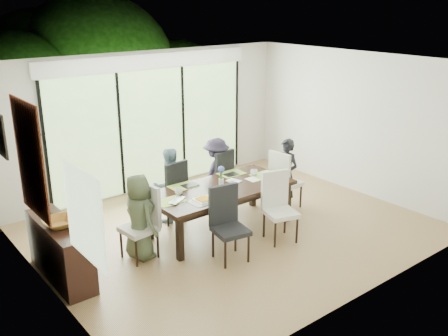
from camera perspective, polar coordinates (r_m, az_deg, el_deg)
floor at (r=8.27m, az=1.08°, el=-7.05°), size 6.00×5.00×0.01m
ceiling at (r=7.50m, az=1.21°, el=11.94°), size 6.00×5.00×0.01m
wall_back at (r=9.77m, az=-8.29°, el=5.29°), size 6.00×0.02×2.70m
wall_front at (r=6.16m, az=16.19°, el=-3.39°), size 6.00×0.02×2.70m
wall_left at (r=6.40m, az=-20.17°, el=-2.98°), size 0.02×5.00×2.70m
wall_right at (r=9.90m, az=14.76°, el=5.04°), size 0.02×5.00×2.70m
glass_doors at (r=9.78m, az=-8.13°, el=4.39°), size 4.20×0.02×2.30m
blinds_header at (r=9.53m, az=-8.47°, el=11.97°), size 4.40×0.06×0.28m
mullion_a at (r=8.94m, az=-19.75°, el=2.10°), size 0.05×0.04×2.30m
mullion_b at (r=9.45m, az=-11.76°, el=3.68°), size 0.05×0.04×2.30m
mullion_c at (r=10.13m, az=-4.69°, el=5.02°), size 0.05×0.04×2.30m
mullion_d at (r=10.94m, az=1.44°, el=6.12°), size 0.05×0.04×2.30m
side_window at (r=5.30m, az=-15.68°, el=-5.25°), size 0.02×0.90×1.00m
deck at (r=10.92m, az=-10.32°, el=-1.05°), size 6.00×1.80×0.10m
rail_top at (r=11.42m, az=-12.42°, el=2.86°), size 6.00×0.08×0.06m
foliage_left at (r=11.53m, az=-23.05°, el=6.50°), size 3.20×3.20×3.20m
foliage_mid at (r=12.76m, az=-14.45°, el=10.09°), size 4.00×4.00×4.00m
foliage_right at (r=13.00m, az=-5.47°, el=8.33°), size 2.80×2.80×2.80m
foliage_far at (r=13.07m, az=-19.71°, el=8.99°), size 3.60×3.60×3.60m
table_top at (r=7.98m, az=-0.39°, el=-2.40°), size 2.38×1.09×0.06m
table_apron at (r=8.01m, az=-0.39°, el=-3.00°), size 2.18×0.89×0.10m
table_leg_fl at (r=7.23m, az=-5.07°, el=-8.03°), size 0.09×0.09×0.68m
table_leg_fr at (r=8.49m, az=7.18°, el=-3.91°), size 0.09×0.09×0.68m
table_leg_bl at (r=7.90m, az=-8.54°, el=-5.77°), size 0.09×0.09×0.68m
table_leg_br at (r=9.07m, az=3.32°, el=-2.29°), size 0.09×0.09×0.68m
chair_left_end at (r=7.29m, az=-9.77°, el=-6.25°), size 0.50×0.50×1.09m
chair_right_end at (r=8.98m, az=7.18°, el=-1.24°), size 0.50×0.50×1.09m
chair_far_left at (r=8.45m, az=-6.36°, el=-2.51°), size 0.52×0.52×1.09m
chair_far_right at (r=8.98m, az=-0.96°, el=-1.09°), size 0.53×0.53×1.09m
chair_near_left at (r=7.13m, az=0.77°, el=-6.55°), size 0.53×0.53×1.09m
chair_near_right at (r=7.75m, az=6.53°, el=-4.54°), size 0.57×0.57×1.09m
person_left_end at (r=7.26m, az=-9.67°, el=-5.54°), size 0.43×0.63×1.28m
person_right_end at (r=8.93m, az=7.11°, el=-0.70°), size 0.43×0.63×1.28m
person_far_left at (r=8.40m, az=-6.31°, el=-1.95°), size 0.62×0.41×1.28m
person_far_right at (r=8.93m, az=-0.89°, el=-0.55°), size 0.67×0.51×1.28m
placemat_left at (r=7.46m, az=-6.16°, el=-3.79°), size 0.44×0.32×0.01m
placemat_right at (r=8.55m, az=4.63°, el=-0.76°), size 0.44×0.32×0.01m
placemat_far_l at (r=8.02m, az=-4.69°, el=-2.09°), size 0.44×0.32×0.01m
placemat_far_r at (r=8.58m, az=0.86°, el=-0.62°), size 0.44×0.32×0.01m
placemat_paper at (r=7.44m, az=-2.31°, el=-3.77°), size 0.44×0.32×0.01m
tablet_far_l at (r=8.03m, az=-3.90°, el=-1.98°), size 0.26×0.18×0.01m
tablet_far_r at (r=8.51m, az=0.81°, el=-0.73°), size 0.24×0.17×0.01m
papers at (r=8.35m, az=3.61°, el=-1.22°), size 0.30×0.22×0.00m
platter_base at (r=7.43m, az=-2.31°, el=-3.67°), size 0.26×0.26×0.02m
platter_snacks at (r=7.42m, az=-2.31°, el=-3.54°), size 0.20×0.20×0.01m
vase at (r=8.01m, az=-0.33°, el=-1.63°), size 0.08×0.08×0.12m
hyacinth_stems at (r=7.97m, az=-0.33°, el=-0.82°), size 0.04×0.04×0.16m
hyacinth_blooms at (r=7.94m, az=-0.33°, el=-0.15°), size 0.11×0.11×0.11m
laptop at (r=7.43m, az=-5.09°, el=-3.78°), size 0.39×0.34×0.03m
cup_a at (r=7.68m, az=-5.20°, el=-2.71°), size 0.17×0.17×0.10m
cup_b at (r=7.96m, az=0.90°, el=-1.86°), size 0.12×0.12×0.09m
cup_c at (r=8.51m, az=3.44°, el=-0.51°), size 0.16×0.16×0.10m
book at (r=8.15m, az=0.78°, el=-1.66°), size 0.21×0.25×0.02m
sideboard at (r=7.10m, az=-18.17°, el=-8.98°), size 0.40×1.42×0.80m
bowl at (r=6.83m, az=-18.25°, el=-5.93°), size 0.42×0.42×0.10m
candlestick_base at (r=7.23m, az=-19.51°, el=-4.95°), size 0.09×0.09×0.04m
candlestick_shaft at (r=7.04m, az=-20.00°, el=-0.76°), size 0.02×0.02×1.11m
candlestick_pan at (r=6.88m, az=-20.50°, el=3.57°), size 0.09×0.09×0.03m
candle at (r=6.87m, az=-20.55°, el=4.00°), size 0.03×0.03×0.09m
tapestry at (r=6.66m, az=-21.31°, el=0.92°), size 0.02×1.00×1.50m
art_canvas at (r=7.87m, az=-24.15°, el=3.54°), size 0.01×0.45×0.55m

